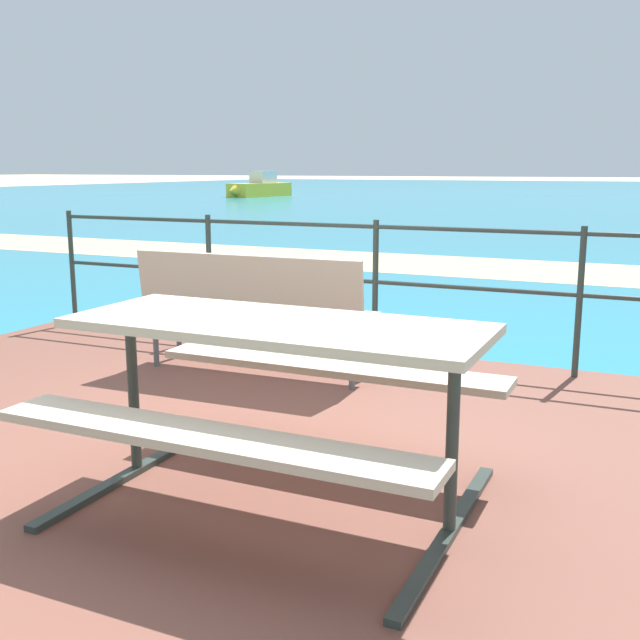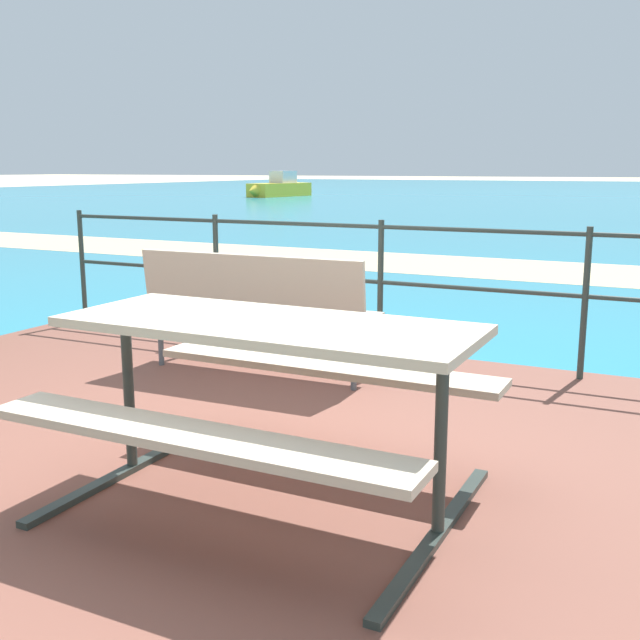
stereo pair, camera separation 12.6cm
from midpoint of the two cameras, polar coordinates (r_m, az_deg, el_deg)
ground_plane at (r=3.83m, az=-8.19°, el=-11.47°), size 240.00×240.00×0.00m
patio_paving at (r=3.82m, az=-8.21°, el=-11.06°), size 6.40×5.20×0.06m
beach_strip at (r=11.54m, az=15.76°, el=3.63°), size 54.02×3.02×0.01m
picnic_table at (r=3.18m, az=-2.79°, el=-3.41°), size 1.76×1.36×0.80m
park_bench at (r=5.22m, az=-4.16°, el=1.47°), size 1.69×0.46×0.85m
railing_fence at (r=5.73m, az=5.21°, el=3.74°), size 5.94×0.04×1.04m
boat_near at (r=39.57m, az=-3.00°, el=9.91°), size 1.88×4.42×1.29m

